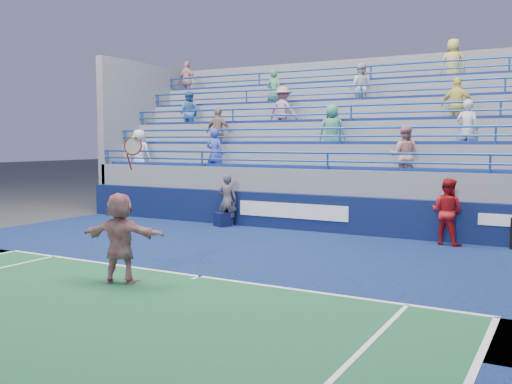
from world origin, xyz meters
The scene contains 7 objects.
ground centered at (0.00, 0.00, 0.00)m, with size 120.00×120.00×0.00m, color #333538.
sponsor_wall centered at (0.00, 6.50, 0.55)m, with size 18.00×0.32×1.10m.
bleacher_stand centered at (0.00, 10.27, 1.55)m, with size 18.00×5.60×6.13m.
judge_chair centered at (-3.24, 6.01, 0.26)m, with size 0.60×0.61×0.80m.
tennis_player centered at (-1.04, -1.10, 0.87)m, with size 1.68×0.99×2.78m.
line_judge centered at (-3.14, 6.11, 0.84)m, with size 0.61×0.40×1.67m, color #141D37.
ball_girl centered at (3.58, 6.05, 0.87)m, with size 0.85×0.66×1.74m, color #A71317.
Camera 1 is at (6.33, -9.14, 2.66)m, focal length 40.00 mm.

